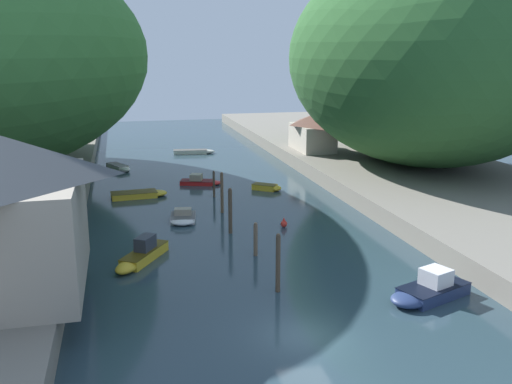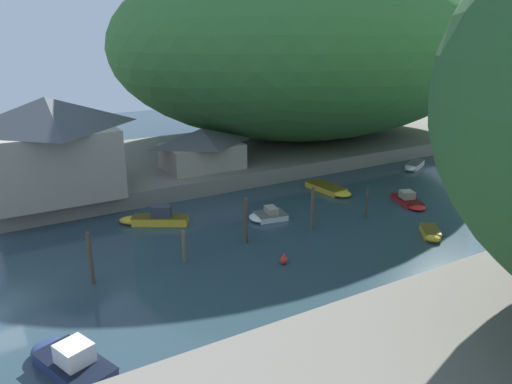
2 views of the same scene
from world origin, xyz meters
name	(u,v)px [view 2 (image 2 of 2)]	position (x,y,z in m)	size (l,w,h in m)	color
water_surface	(372,215)	(0.00, 30.00, 0.00)	(130.00, 130.00, 0.00)	#283D47
left_bank	(246,152)	(-22.92, 30.00, 0.79)	(22.00, 120.00, 1.58)	slate
hillside_left	(314,45)	(-24.02, 40.75, 13.46)	(37.93, 53.11, 23.75)	#387033
waterfront_building	(50,144)	(-15.55, 6.22, 6.03)	(10.20, 11.17, 8.60)	gray
boathouse_shed	(202,148)	(-16.40, 21.04, 3.77)	(5.81, 8.46, 4.21)	gray
boat_white_cruiser	(69,360)	(8.24, 2.64, 0.52)	(5.69, 3.75, 1.70)	navy
boat_yellow_tender	(409,201)	(-0.31, 34.85, 0.33)	(4.70, 2.97, 1.12)	red
boat_red_skiff	(330,189)	(-6.85, 30.70, 0.29)	(5.56, 2.34, 0.59)	gold
boat_small_dinghy	(154,219)	(-7.63, 12.49, 0.50)	(4.12, 5.63, 1.64)	gold
boat_near_quay	(431,234)	(6.04, 30.56, 0.30)	(3.15, 2.83, 0.61)	gold
boat_far_right_bank	(414,166)	(-8.78, 44.51, 0.33)	(3.11, 4.47, 0.67)	silver
boat_moored_right	(267,216)	(-3.78, 21.34, 0.34)	(2.47, 3.46, 1.06)	white
mooring_post_nearest	(90,258)	(0.10, 5.66, 1.83)	(0.28, 0.28, 3.64)	#4C3D2D
mooring_post_second	(184,246)	(0.26, 12.00, 1.22)	(0.29, 0.29, 2.43)	brown
mooring_post_middle	(246,220)	(-0.48, 17.40, 1.84)	(0.31, 0.31, 3.67)	#4C3D2D
mooring_post_fourth	(312,208)	(-0.06, 23.37, 1.85)	(0.27, 0.27, 3.68)	brown
mooring_post_farthest	(367,203)	(0.16, 29.08, 1.32)	(0.22, 0.22, 2.63)	#4C3D2D
channel_buoy_near	(284,260)	(4.06, 17.92, 0.32)	(0.55, 0.55, 0.82)	red
person_on_quay	(99,184)	(-13.15, 9.50, 2.56)	(0.27, 0.41, 1.69)	#282D3D
person_by_boathouse	(58,191)	(-12.76, 5.94, 2.56)	(0.24, 0.39, 1.69)	#282D3D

